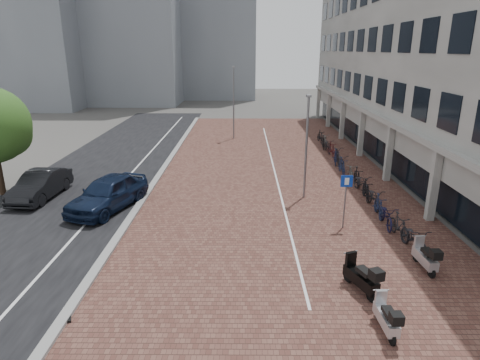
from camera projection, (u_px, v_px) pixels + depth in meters
name	position (u px, v px, depth m)	size (l,w,h in m)	color
ground	(239.00, 262.00, 15.32)	(140.00, 140.00, 0.00)	#474442
plaza_brick	(271.00, 171.00, 26.73)	(14.50, 42.00, 0.04)	brown
street_asphalt	(103.00, 171.00, 26.81)	(8.00, 50.00, 0.03)	black
curb	(163.00, 170.00, 26.77)	(0.35, 42.00, 0.14)	gray
lane_line	(134.00, 170.00, 26.79)	(0.12, 44.00, 0.00)	white
parking_line	(274.00, 170.00, 26.72)	(0.10, 30.00, 0.00)	white
office_building	(431.00, 36.00, 27.88)	(8.40, 40.00, 15.00)	#ACACA7
bg_towers	(141.00, 2.00, 57.77)	(33.00, 23.00, 32.00)	gray
car_navy	(108.00, 193.00, 20.14)	(1.98, 4.92, 1.67)	black
car_dark	(40.00, 185.00, 21.68)	(1.54, 4.41, 1.45)	black
shoes	(66.00, 321.00, 11.93)	(0.38, 0.31, 0.09)	black
scooter_front	(425.00, 256.00, 14.63)	(0.50, 1.60, 1.10)	#AFAFB4
scooter_mid	(361.00, 276.00, 13.25)	(0.54, 1.73, 1.19)	black
scooter_back	(386.00, 316.00, 11.38)	(0.47, 1.50, 1.03)	#BCBDC2
parking_sign	(346.00, 193.00, 17.70)	(0.51, 0.09, 2.46)	slate
lamp_near	(306.00, 149.00, 21.15)	(0.12, 0.12, 5.38)	slate
lamp_far	(234.00, 104.00, 35.43)	(0.12, 0.12, 6.15)	slate
bike_row	(349.00, 169.00, 25.25)	(1.24, 21.46, 1.05)	black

